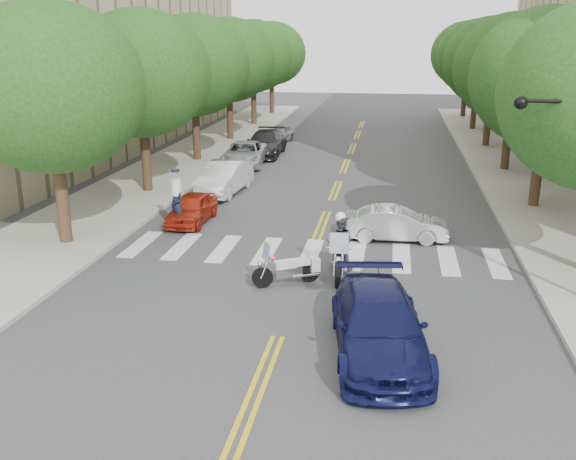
% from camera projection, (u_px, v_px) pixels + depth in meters
% --- Properties ---
extents(ground, '(140.00, 140.00, 0.00)m').
position_uv_depth(ground, '(278.00, 337.00, 16.09)').
color(ground, '#38383A').
rests_on(ground, ground).
extents(sidewalk_left, '(5.00, 60.00, 0.15)m').
position_uv_depth(sidewalk_left, '(186.00, 160.00, 38.29)').
color(sidewalk_left, '#9E9991').
rests_on(sidewalk_left, ground).
extents(sidewalk_right, '(5.00, 60.00, 0.15)m').
position_uv_depth(sidewalk_right, '(517.00, 170.00, 35.36)').
color(sidewalk_right, '#9E9991').
rests_on(sidewalk_right, ground).
extents(tree_l_0, '(6.40, 6.40, 8.45)m').
position_uv_depth(tree_l_0, '(50.00, 88.00, 21.48)').
color(tree_l_0, '#382316').
rests_on(tree_l_0, ground).
extents(tree_l_1, '(6.40, 6.40, 8.45)m').
position_uv_depth(tree_l_1, '(141.00, 74.00, 29.03)').
color(tree_l_1, '#382316').
rests_on(tree_l_1, ground).
extents(tree_l_2, '(6.40, 6.40, 8.45)m').
position_uv_depth(tree_l_2, '(194.00, 66.00, 36.58)').
color(tree_l_2, '#382316').
rests_on(tree_l_2, ground).
extents(tree_l_3, '(6.40, 6.40, 8.45)m').
position_uv_depth(tree_l_3, '(228.00, 60.00, 44.13)').
color(tree_l_3, '#382316').
rests_on(tree_l_3, ground).
extents(tree_l_4, '(6.40, 6.40, 8.45)m').
position_uv_depth(tree_l_4, '(253.00, 56.00, 51.68)').
color(tree_l_4, '#382316').
rests_on(tree_l_4, ground).
extents(tree_l_5, '(6.40, 6.40, 8.45)m').
position_uv_depth(tree_l_5, '(271.00, 53.00, 59.22)').
color(tree_l_5, '#382316').
rests_on(tree_l_5, ground).
extents(tree_r_1, '(6.40, 6.40, 8.45)m').
position_uv_depth(tree_r_1, '(548.00, 78.00, 26.32)').
color(tree_r_1, '#382316').
rests_on(tree_r_1, ground).
extents(tree_r_2, '(6.40, 6.40, 8.45)m').
position_uv_depth(tree_r_2, '(514.00, 68.00, 33.86)').
color(tree_r_2, '#382316').
rests_on(tree_r_2, ground).
extents(tree_r_3, '(6.40, 6.40, 8.45)m').
position_uv_depth(tree_r_3, '(493.00, 62.00, 41.41)').
color(tree_r_3, '#382316').
rests_on(tree_r_3, ground).
extents(tree_r_4, '(6.40, 6.40, 8.45)m').
position_uv_depth(tree_r_4, '(478.00, 58.00, 48.96)').
color(tree_r_4, '#382316').
rests_on(tree_r_4, ground).
extents(tree_r_5, '(6.40, 6.40, 8.45)m').
position_uv_depth(tree_r_5, '(467.00, 54.00, 56.51)').
color(tree_r_5, '#382316').
rests_on(tree_r_5, ground).
extents(motorcycle_police, '(0.89, 2.56, 2.09)m').
position_uv_depth(motorcycle_police, '(340.00, 247.00, 19.93)').
color(motorcycle_police, black).
rests_on(motorcycle_police, ground).
extents(motorcycle_parked, '(1.97, 1.26, 1.38)m').
position_uv_depth(motorcycle_parked, '(292.00, 269.00, 19.38)').
color(motorcycle_parked, black).
rests_on(motorcycle_parked, ground).
extents(officer_standing, '(0.82, 0.80, 1.90)m').
position_uv_depth(officer_standing, '(177.00, 206.00, 24.67)').
color(officer_standing, black).
rests_on(officer_standing, ground).
extents(convertible, '(3.78, 1.46, 1.23)m').
position_uv_depth(convertible, '(396.00, 224.00, 23.48)').
color(convertible, '#BDBDBF').
rests_on(convertible, ground).
extents(sedan_blue, '(2.77, 5.35, 1.48)m').
position_uv_depth(sedan_blue, '(379.00, 326.00, 15.01)').
color(sedan_blue, '#0E113C').
rests_on(sedan_blue, ground).
extents(parked_car_a, '(1.46, 3.50, 1.18)m').
position_uv_depth(parked_car_a, '(192.00, 208.00, 25.68)').
color(parked_car_a, '#AF2312').
rests_on(parked_car_a, ground).
extents(parked_car_b, '(1.99, 4.66, 1.49)m').
position_uv_depth(parked_car_b, '(224.00, 178.00, 30.35)').
color(parked_car_b, silver).
rests_on(parked_car_b, ground).
extents(parked_car_c, '(2.61, 5.06, 1.36)m').
position_uv_depth(parked_car_c, '(245.00, 154.00, 36.80)').
color(parked_car_c, '#AAADB2').
rests_on(parked_car_c, ground).
extents(parked_car_d, '(2.19, 5.24, 1.51)m').
position_uv_depth(parked_car_d, '(265.00, 143.00, 39.96)').
color(parked_car_d, black).
rests_on(parked_car_d, ground).
extents(parked_car_e, '(1.75, 3.75, 1.24)m').
position_uv_depth(parked_car_e, '(279.00, 134.00, 44.54)').
color(parked_car_e, gray).
rests_on(parked_car_e, ground).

